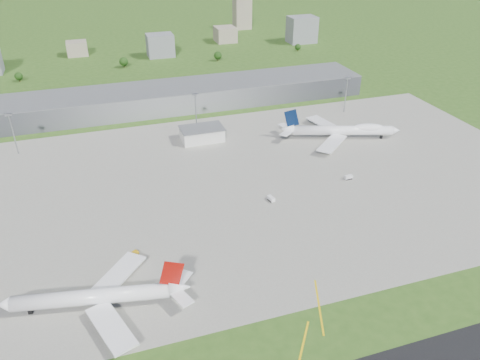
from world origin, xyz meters
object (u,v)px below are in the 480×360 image
object	(u,v)px
airliner_red_twin	(99,297)
airliner_blue_quad	(342,130)
tug_yellow	(134,254)
van_white_near	(271,199)
van_white_far	(349,177)

from	to	relation	value
airliner_red_twin	airliner_blue_quad	size ratio (longest dim) A/B	0.92
tug_yellow	van_white_near	size ratio (longest dim) A/B	0.93
airliner_blue_quad	airliner_red_twin	bearing A→B (deg)	-127.91
tug_yellow	van_white_far	world-z (taller)	van_white_far
airliner_blue_quad	tug_yellow	bearing A→B (deg)	-132.53
airliner_red_twin	tug_yellow	world-z (taller)	airliner_red_twin
airliner_blue_quad	tug_yellow	size ratio (longest dim) A/B	16.32
airliner_blue_quad	van_white_near	xyz separation A→B (m)	(-70.86, -56.22, -4.32)
airliner_blue_quad	van_white_far	distance (m)	53.94
airliner_blue_quad	van_white_far	xyz separation A→B (m)	(-22.75, -48.72, -4.36)
van_white_far	tug_yellow	bearing A→B (deg)	-168.67
airliner_red_twin	airliner_blue_quad	distance (m)	188.68
airliner_red_twin	van_white_near	bearing A→B (deg)	-139.72
airliner_red_twin	van_white_near	size ratio (longest dim) A/B	13.89
airliner_red_twin	van_white_far	bearing A→B (deg)	-146.47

